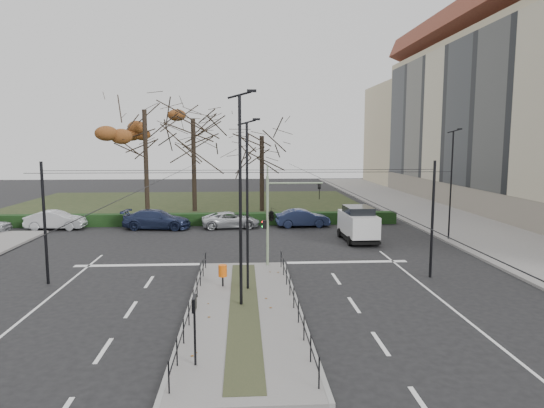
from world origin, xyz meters
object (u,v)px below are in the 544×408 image
at_px(streetlamp_sidewalk, 451,183).
at_px(bare_tree_center, 193,126).
at_px(parked_car_second, 56,220).
at_px(rust_tree, 144,110).
at_px(streetlamp_median_near, 241,198).
at_px(parked_car_fourth, 231,220).
at_px(info_panel, 194,311).
at_px(traffic_light, 273,214).
at_px(streetlamp_median_far, 248,204).
at_px(white_van, 358,223).
at_px(parked_car_third, 157,219).
at_px(parked_car_fifth, 303,218).
at_px(litter_bin, 223,271).
at_px(bare_tree_near, 262,142).

relative_size(streetlamp_sidewalk, bare_tree_center, 0.64).
distance_m(parked_car_second, rust_tree, 13.62).
bearing_deg(streetlamp_median_near, parked_car_fourth, 92.70).
height_order(info_panel, parked_car_second, info_panel).
height_order(info_panel, rust_tree, rust_tree).
height_order(traffic_light, streetlamp_sidewalk, streetlamp_sidewalk).
relative_size(streetlamp_median_far, white_van, 1.68).
height_order(parked_car_third, bare_tree_center, bare_tree_center).
height_order(streetlamp_median_near, bare_tree_center, bare_tree_center).
height_order(streetlamp_median_far, parked_car_second, streetlamp_median_far).
height_order(streetlamp_sidewalk, rust_tree, rust_tree).
xyz_separation_m(streetlamp_median_far, rust_tree, (-9.49, 25.46, 5.84)).
bearing_deg(parked_car_fifth, parked_car_second, 86.71).
bearing_deg(parked_car_fourth, streetlamp_median_near, 175.95).
bearing_deg(info_panel, rust_tree, 103.21).
relative_size(traffic_light, streetlamp_sidewalk, 0.64).
height_order(parked_car_second, parked_car_third, parked_car_third).
bearing_deg(litter_bin, streetlamp_median_far, -21.43).
bearing_deg(parked_car_fourth, bare_tree_center, 15.61).
bearing_deg(litter_bin, bare_tree_center, 98.40).
distance_m(litter_bin, parked_car_fifth, 17.68).
height_order(parked_car_second, parked_car_fifth, parked_car_second).
height_order(streetlamp_sidewalk, parked_car_third, streetlamp_sidewalk).
xyz_separation_m(bare_tree_center, bare_tree_near, (6.69, -0.21, -1.53)).
xyz_separation_m(streetlamp_sidewalk, parked_car_fifth, (-9.64, 6.17, -3.34)).
distance_m(streetlamp_median_far, parked_car_fourth, 17.40).
height_order(traffic_light, streetlamp_median_far, streetlamp_median_far).
xyz_separation_m(rust_tree, parked_car_fifth, (14.16, -8.31, -9.24)).
distance_m(streetlamp_sidewalk, parked_car_second, 30.22).
xyz_separation_m(parked_car_fourth, rust_tree, (-8.29, 8.46, 9.31)).
bearing_deg(streetlamp_sidewalk, parked_car_fifth, 147.37).
bearing_deg(traffic_light, bare_tree_near, 89.28).
height_order(traffic_light, bare_tree_center, bare_tree_center).
distance_m(streetlamp_sidewalk, parked_car_third, 22.44).
bearing_deg(traffic_light, litter_bin, -123.80).
height_order(streetlamp_sidewalk, parked_car_second, streetlamp_sidewalk).
relative_size(streetlamp_sidewalk, parked_car_fifth, 1.76).
xyz_separation_m(litter_bin, streetlamp_median_near, (0.89, -2.66, 3.77)).
relative_size(streetlamp_sidewalk, parked_car_third, 1.44).
distance_m(parked_car_third, white_van, 15.97).
relative_size(rust_tree, bare_tree_near, 1.32).
bearing_deg(white_van, bare_tree_center, 130.45).
xyz_separation_m(litter_bin, bare_tree_near, (2.88, 25.54, 6.09)).
bearing_deg(info_panel, bare_tree_near, 84.24).
xyz_separation_m(parked_car_second, parked_car_third, (8.00, -0.28, 0.03)).
relative_size(parked_car_third, white_van, 1.15).
bearing_deg(parked_car_second, rust_tree, -33.03).
bearing_deg(litter_bin, streetlamp_sidewalk, 34.13).
bearing_deg(info_panel, parked_car_third, 102.37).
xyz_separation_m(streetlamp_median_far, bare_tree_center, (-5.00, 26.22, 4.37)).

